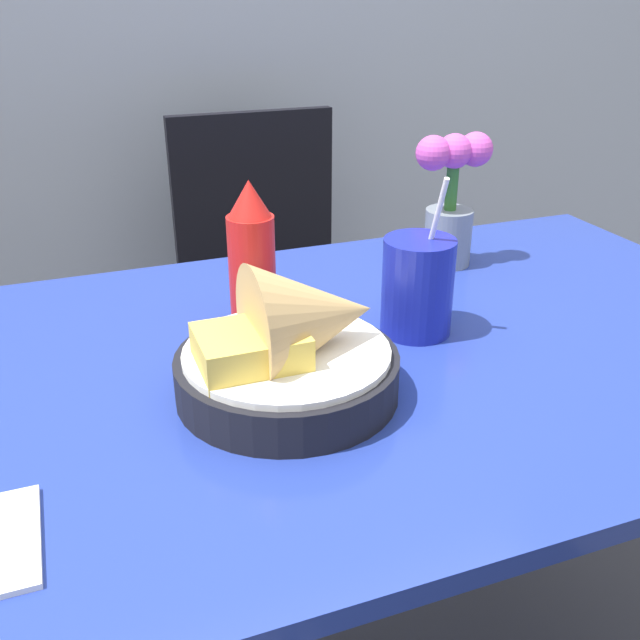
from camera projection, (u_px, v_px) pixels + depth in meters
dining_table at (355, 416)px, 0.97m from camera, size 1.27×0.77×0.77m
chair_far_window at (266, 276)px, 1.75m from camera, size 0.40×0.40×0.93m
food_basket at (295, 349)px, 0.80m from camera, size 0.26×0.26×0.16m
ketchup_bottle at (252, 256)px, 0.96m from camera, size 0.06×0.06×0.20m
drink_cup at (417, 289)px, 0.94m from camera, size 0.09×0.09×0.22m
flower_vase at (451, 198)px, 1.15m from camera, size 0.13×0.08×0.22m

